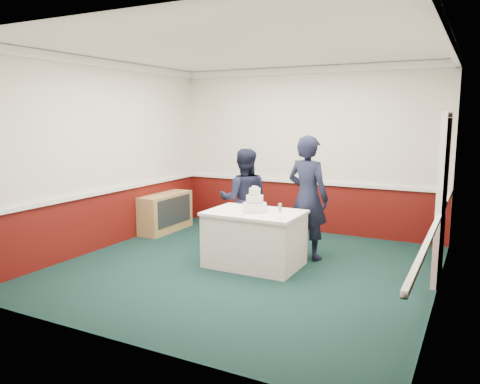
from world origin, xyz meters
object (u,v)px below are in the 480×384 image
at_px(cake_table, 254,238).
at_px(champagne_flute, 280,208).
at_px(sideboard, 166,212).
at_px(wedding_cake, 255,204).
at_px(cake_knife, 246,214).
at_px(person_woman, 308,198).
at_px(person_man, 244,200).

relative_size(cake_table, champagne_flute, 6.44).
relative_size(sideboard, wedding_cake, 3.30).
distance_m(wedding_cake, cake_knife, 0.23).
height_order(sideboard, cake_table, cake_table).
distance_m(champagne_flute, person_woman, 0.98).
distance_m(person_man, person_woman, 1.06).
xyz_separation_m(sideboard, person_woman, (2.90, -0.40, 0.57)).
height_order(champagne_flute, person_woman, person_woman).
xyz_separation_m(sideboard, cake_knife, (2.33, -1.30, 0.44)).
xyz_separation_m(cake_table, champagne_flute, (0.50, -0.28, 0.53)).
distance_m(champagne_flute, person_man, 1.41).
height_order(sideboard, person_man, person_man).
distance_m(cake_table, champagne_flute, 0.78).
relative_size(sideboard, cake_table, 0.91).
xyz_separation_m(sideboard, cake_table, (2.36, -1.10, 0.05)).
height_order(cake_knife, person_woman, person_woman).
distance_m(sideboard, person_woman, 2.98).
bearing_deg(person_woman, person_man, 14.63).
relative_size(champagne_flute, person_woman, 0.11).
relative_size(wedding_cake, person_woman, 0.20).
xyz_separation_m(person_man, person_woman, (1.06, 0.01, 0.11)).
bearing_deg(person_man, sideboard, -38.22).
bearing_deg(cake_table, person_woman, 52.45).
bearing_deg(person_woman, cake_table, 66.53).
height_order(cake_table, person_woman, person_woman).
height_order(sideboard, champagne_flute, champagne_flute).
height_order(cake_table, cake_knife, cake_knife).
bearing_deg(sideboard, person_man, -12.53).
xyz_separation_m(sideboard, person_man, (1.84, -0.41, 0.46)).
height_order(wedding_cake, cake_knife, wedding_cake).
relative_size(sideboard, cake_knife, 5.45).
xyz_separation_m(cake_table, person_woman, (0.54, 0.70, 0.52)).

